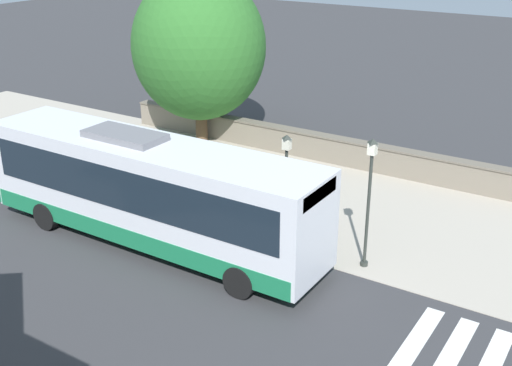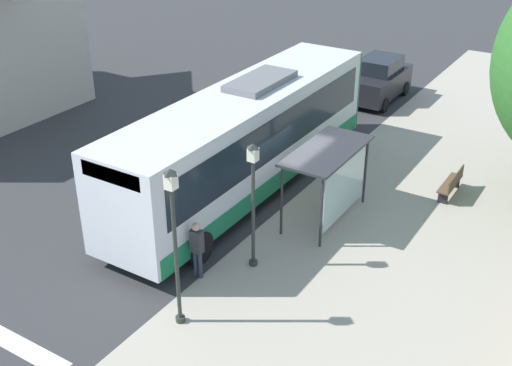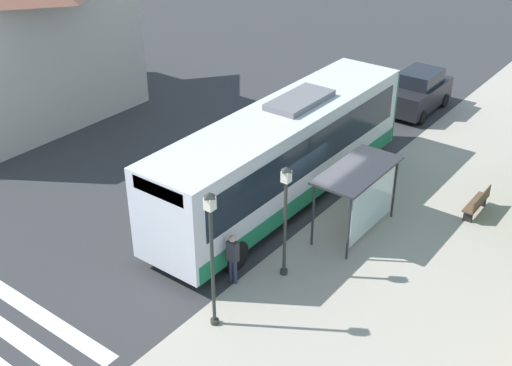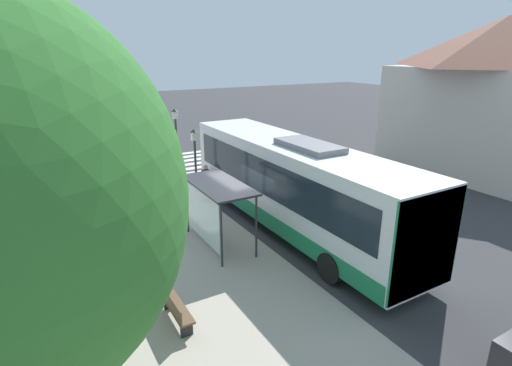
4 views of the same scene
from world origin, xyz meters
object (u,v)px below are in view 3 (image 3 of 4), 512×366
at_px(bus_shelter, 361,181).
at_px(street_lamp_near, 285,212).
at_px(pedestrian, 233,255).
at_px(bench, 478,203).
at_px(bus, 284,153).
at_px(parked_car_behind_bus, 418,92).
at_px(street_lamp_far, 212,250).

xyz_separation_m(bus_shelter, street_lamp_near, (0.65, 3.42, 0.26)).
distance_m(pedestrian, street_lamp_near, 2.03).
xyz_separation_m(pedestrian, street_lamp_near, (-0.98, -1.28, 1.23)).
xyz_separation_m(bench, street_lamp_near, (3.49, 7.00, 1.78)).
relative_size(bus, street_lamp_near, 3.30).
distance_m(pedestrian, bench, 9.42).
xyz_separation_m(bus_shelter, parked_car_behind_bus, (2.93, -11.09, -1.03)).
bearing_deg(street_lamp_far, bus, -70.56).
height_order(bus_shelter, pedestrian, bus_shelter).
xyz_separation_m(street_lamp_near, parked_car_behind_bus, (2.28, -14.52, -1.29)).
height_order(street_lamp_near, street_lamp_far, street_lamp_far).
bearing_deg(bus, bench, -151.41).
xyz_separation_m(bus_shelter, bench, (-2.83, -3.58, -1.52)).
distance_m(bus_shelter, street_lamp_near, 3.50).
relative_size(street_lamp_near, street_lamp_far, 0.89).
bearing_deg(bus, bus_shelter, 175.47).
height_order(bench, parked_car_behind_bus, parked_car_behind_bus).
distance_m(bus, parked_car_behind_bus, 10.89).
height_order(pedestrian, bench, pedestrian).
relative_size(street_lamp_far, parked_car_behind_bus, 1.05).
relative_size(street_lamp_near, parked_car_behind_bus, 0.93).
relative_size(pedestrian, bench, 1.04).
xyz_separation_m(street_lamp_near, street_lamp_far, (0.24, 3.03, 0.27)).
bearing_deg(bench, pedestrian, 61.66).
relative_size(bus_shelter, pedestrian, 2.00).
relative_size(bus, street_lamp_far, 2.92).
height_order(pedestrian, parked_car_behind_bus, parked_car_behind_bus).
height_order(pedestrian, street_lamp_near, street_lamp_near).
bearing_deg(bench, street_lamp_far, 69.64).
height_order(street_lamp_far, parked_car_behind_bus, street_lamp_far).
distance_m(bus, pedestrian, 5.30).
height_order(bus, bus_shelter, bus).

